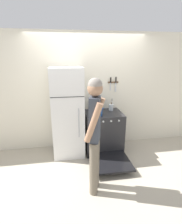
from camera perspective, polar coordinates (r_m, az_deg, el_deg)
ground_plane at (r=4.36m, az=-1.06°, el=-10.26°), size 14.00×14.00×0.00m
wall_back at (r=3.95m, az=-1.23°, el=6.49°), size 10.00×0.06×2.55m
refrigerator at (r=3.66m, az=-7.60°, el=-0.25°), size 0.64×0.67×1.85m
stove_range at (r=3.89m, az=4.08°, el=-6.67°), size 0.80×1.36×0.89m
dutch_oven_pot at (r=3.58m, az=1.79°, el=0.34°), size 0.30×0.26×0.20m
tea_kettle at (r=3.83m, az=1.26°, el=1.20°), size 0.23×0.19×0.23m
utensil_jar at (r=3.92m, az=6.53°, el=1.54°), size 0.11×0.11×0.27m
person at (r=2.53m, az=1.24°, el=-6.35°), size 0.36×0.42×1.78m
wall_knife_strip at (r=3.99m, az=7.27°, el=9.61°), size 0.24×0.03×0.34m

